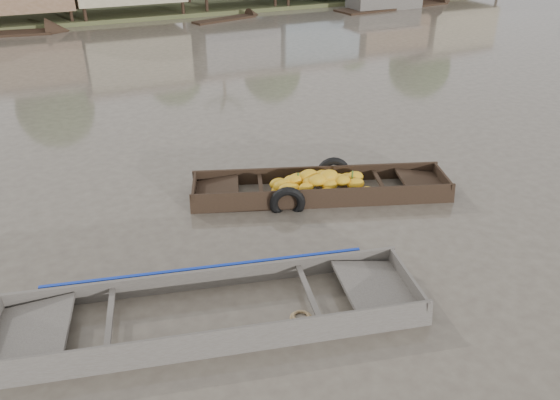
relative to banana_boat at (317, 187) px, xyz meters
name	(u,v)px	position (x,y,z in m)	size (l,w,h in m)	color
ground	(280,270)	(-2.13, -2.55, -0.20)	(120.00, 120.00, 0.00)	#4D453B
banana_boat	(317,187)	(0.00, 0.00, 0.00)	(6.47, 3.49, 0.91)	black
viewer_boat	(214,315)	(-3.76, -3.37, -0.14)	(7.55, 3.43, 0.59)	#453F3A
distant_boats	(322,12)	(11.66, 21.69, 0.02)	(48.76, 16.52, 1.38)	black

